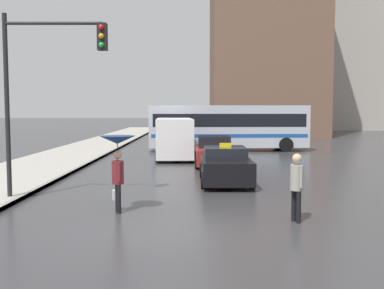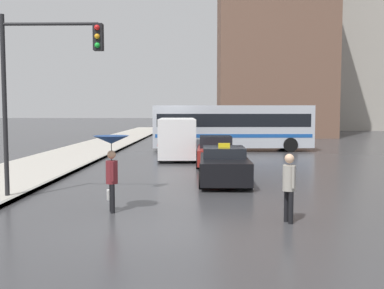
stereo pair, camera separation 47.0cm
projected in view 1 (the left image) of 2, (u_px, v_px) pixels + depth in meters
name	position (u px, v px, depth m)	size (l,w,h in m)	color
ground_plane	(169.00, 234.00, 10.14)	(300.00, 300.00, 0.00)	#38383A
taxi	(225.00, 166.00, 17.24)	(1.91, 4.24, 1.53)	black
sedan_red	(213.00, 152.00, 22.60)	(1.91, 4.05, 1.48)	maroon
ambulance_van	(174.00, 136.00, 25.97)	(2.30, 5.76, 2.31)	white
city_bus	(227.00, 126.00, 30.98)	(10.88, 3.05, 3.11)	#B2B7C1
pedestrian_with_umbrella	(117.00, 153.00, 12.09)	(0.97, 0.97, 2.10)	black
pedestrian_man	(296.00, 182.00, 11.11)	(0.40, 0.46, 1.72)	black
traffic_light	(45.00, 72.00, 13.52)	(3.14, 0.38, 5.68)	black
building_tower_far	(348.00, 38.00, 64.13)	(15.45, 8.29, 26.25)	#A39E93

